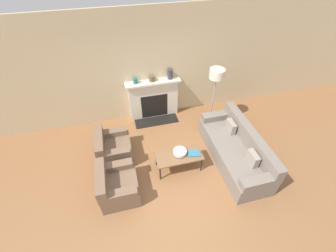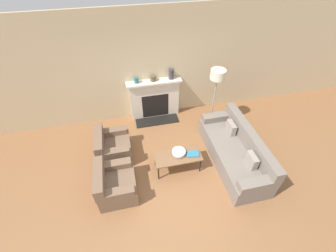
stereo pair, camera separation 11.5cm
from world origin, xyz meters
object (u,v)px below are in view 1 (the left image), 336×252
Objects in this scene: armchair_far at (113,148)px; mantel_vase_left at (135,81)px; coffee_table at (179,156)px; bowl at (180,152)px; mantel_vase_center_left at (152,79)px; fireplace at (154,100)px; mantel_vase_center_right at (170,74)px; floor_lamp at (216,81)px; book at (194,153)px; couch at (236,150)px; armchair_near at (117,185)px.

mantel_vase_left is at bearing -31.81° from armchair_far.
bowl is (0.03, 0.04, 0.09)m from coffee_table.
coffee_table is 6.85× the size of mantel_vase_center_left.
fireplace is 0.85m from mantel_vase_center_right.
mantel_vase_left is at bearing 180.00° from mantel_vase_center_left.
floor_lamp is at bearing -27.03° from fireplace.
armchair_far is at bearing 155.09° from bowl.
couch is at bearing 7.12° from book.
bowl is (0.17, -1.93, -0.07)m from fireplace.
coffee_table is at bearing -93.15° from couch.
mantel_vase_left is (-0.62, 1.95, 0.73)m from bowl.
armchair_near is 2.61m from mantel_vase_left.
mantel_vase_center_left is (1.23, 1.29, 0.93)m from armchair_far.
fireplace is 0.65× the size of couch.
couch is 2.96m from mantel_vase_left.
bowl is 2.09m from mantel_vase_center_left.
mantel_vase_center_left is at bearing 152.80° from floor_lamp.
armchair_near is 1.48m from bowl.
mantel_vase_center_right is at bearing 1.78° from fireplace.
couch is 8.22× the size of mantel_vase_center_right.
bowl is at bearing -75.89° from armchair_near.
coffee_table is 7.02× the size of mantel_vase_left.
mantel_vase_center_left is at bearing -43.56° from armchair_far.
bowl is 0.99× the size of book.
fireplace reaches higher than armchair_far.
coffee_table is at bearing -177.57° from book.
armchair_near is at bearing -126.54° from mantel_vase_center_right.
couch reaches higher than armchair_near.
mantel_vase_center_right reaches higher than armchair_far.
armchair_far is 1.56m from coffee_table.
floor_lamp is at bearing -27.20° from mantel_vase_center_left.
mantel_vase_center_left is at bearing 94.55° from coffee_table.
book is at bearing -76.83° from fireplace.
armchair_near is at bearing -84.91° from couch.
mantel_vase_center_right is at bearing 142.18° from floor_lamp.
armchair_near reaches higher than coffee_table.
armchair_far reaches higher than bowl.
fireplace reaches higher than coffee_table.
coffee_table is 0.34m from book.
mantel_vase_left reaches higher than bowl.
armchair_near is at bearing -180.00° from armchair_far.
fireplace is 2.54m from couch.
coffee_table is at bearing -85.93° from fireplace.
mantel_vase_left reaches higher than mantel_vase_center_left.
fireplace is 0.87× the size of floor_lamp.
mantel_vase_left reaches higher than couch.
mantel_vase_left is at bearing 107.58° from bowl.
floor_lamp is 1.20m from mantel_vase_center_right.
armchair_far is 2.83× the size of book.
bowl is at bearing -98.47° from mantel_vase_center_right.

